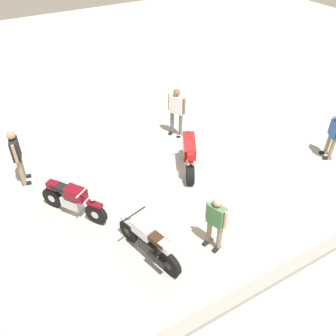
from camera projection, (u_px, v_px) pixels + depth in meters
ground_plane at (186, 167)px, 11.77m from camera, size 40.00×40.00×0.00m
curb_edge at (291, 267)px, 8.58m from camera, size 14.00×0.30×0.15m
motorcycle_red_sportbike at (189, 154)px, 11.34m from camera, size 1.12×1.80×1.14m
motorcycle_maroon_cruiser at (73, 200)px, 9.78m from camera, size 1.26×1.80×1.09m
motorcycle_silver_cruiser at (149, 241)px, 8.63m from camera, size 0.78×2.05×1.09m
person_in_green_shirt at (216, 220)px, 8.67m from camera, size 0.41×0.62×1.58m
person_in_black_shirt at (17, 154)px, 10.57m from camera, size 0.40×0.68×1.79m
person_in_blue_shirt at (334, 134)px, 11.69m from camera, size 0.47×0.59×1.59m
person_in_white_shirt at (176, 109)px, 12.69m from camera, size 0.49×0.64×1.78m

